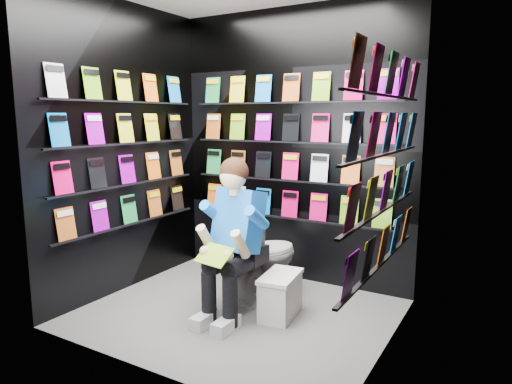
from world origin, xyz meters
The scene contains 13 objects.
floor centered at (0.00, 0.00, 0.00)m, with size 2.40×2.40×0.00m, color slate.
wall_back centered at (0.00, 1.00, 1.30)m, with size 2.40×0.04×2.60m, color black.
wall_front centered at (0.00, -1.00, 1.30)m, with size 2.40×0.04×2.60m, color black.
wall_left centered at (-1.20, 0.00, 1.30)m, with size 0.04×2.00×2.60m, color black.
wall_right centered at (1.20, 0.00, 1.30)m, with size 0.04×2.00×2.60m, color black.
comics_back centered at (0.00, 0.97, 1.31)m, with size 2.10×0.06×1.37m, color #E60862, non-canonical shape.
comics_left centered at (-1.17, 0.00, 1.31)m, with size 0.06×1.70×1.37m, color #E60862, non-canonical shape.
comics_right centered at (1.17, 0.00, 1.31)m, with size 0.06×1.70×1.37m, color #E60862, non-canonical shape.
toilet centered at (0.01, 0.42, 0.37)m, with size 0.42×0.75×0.73m, color silver.
longbox centered at (0.33, 0.13, 0.16)m, with size 0.23×0.43×0.32m, color white.
longbox_lid centered at (0.33, 0.13, 0.33)m, with size 0.26×0.45×0.03m, color white.
reader centered at (0.01, 0.04, 0.76)m, with size 0.51×0.75×1.37m, color blue, non-canonical shape.
held_comic centered at (0.01, -0.31, 0.58)m, with size 0.28×0.01×0.19m, color green.
Camera 1 is at (1.92, -2.96, 1.59)m, focal length 32.00 mm.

